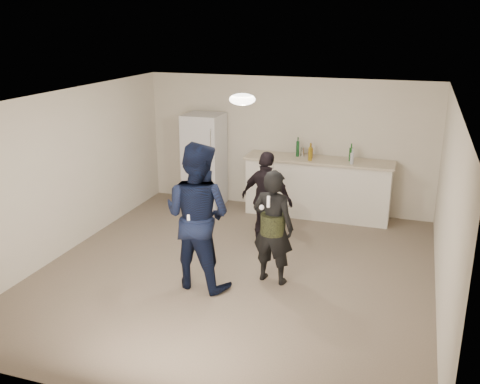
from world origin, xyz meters
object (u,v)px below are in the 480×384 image
(fridge, at_px, (204,160))
(spectator, at_px, (267,200))
(shaker, at_px, (303,152))
(counter, at_px, (318,189))
(woman, at_px, (273,227))
(man, at_px, (198,216))

(fridge, distance_m, spectator, 2.28)
(fridge, bearing_deg, spectator, -42.35)
(shaker, distance_m, spectator, 1.78)
(counter, relative_size, woman, 1.62)
(fridge, bearing_deg, counter, 1.82)
(shaker, bearing_deg, spectator, -96.41)
(spectator, bearing_deg, shaker, -81.14)
(fridge, relative_size, man, 0.90)
(counter, bearing_deg, spectator, -108.02)
(woman, bearing_deg, spectator, -61.82)
(shaker, relative_size, man, 0.08)
(counter, bearing_deg, man, -107.86)
(shaker, xyz_separation_m, woman, (0.23, -2.90, -0.37))
(shaker, distance_m, woman, 2.94)
(counter, xyz_separation_m, woman, (-0.10, -2.78, 0.28))
(man, height_order, woman, man)
(fridge, xyz_separation_m, woman, (2.10, -2.71, -0.10))
(counter, xyz_separation_m, fridge, (-2.20, -0.07, 0.38))
(fridge, height_order, man, man)
(man, bearing_deg, woman, -146.71)
(counter, bearing_deg, shaker, 159.69)
(fridge, xyz_separation_m, spectator, (1.68, -1.53, -0.12))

